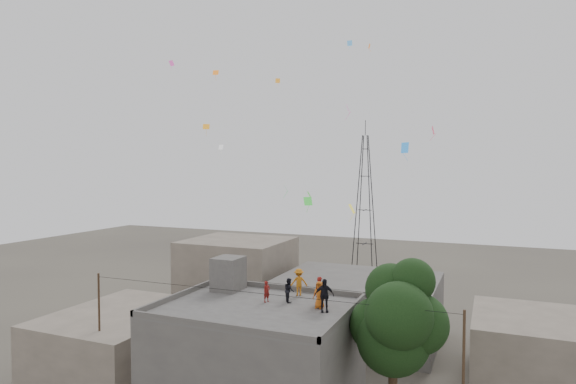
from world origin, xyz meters
name	(u,v)px	position (x,y,z in m)	size (l,w,h in m)	color
main_building	(256,363)	(0.00, 0.00, 3.05)	(10.00, 8.00, 6.10)	#4F4C49
parapet	(256,304)	(0.00, 0.00, 6.25)	(10.00, 8.00, 0.30)	#4F4C49
stair_head_box	(228,273)	(-3.20, 2.60, 7.10)	(1.60, 1.80, 2.00)	#4F4C49
neighbor_west	(122,341)	(-11.00, 2.00, 2.00)	(8.00, 10.00, 4.00)	#695F53
neighbor_north	(359,308)	(2.00, 14.00, 2.50)	(12.00, 9.00, 5.00)	#4F4C49
neighbor_northwest	(238,277)	(-10.00, 16.00, 3.50)	(9.00, 8.00, 7.00)	#695F53
neighbor_east	(533,352)	(14.00, 10.00, 2.20)	(7.00, 8.00, 4.40)	#695F53
tree	(397,320)	(7.37, 0.60, 6.10)	(4.90, 4.60, 9.10)	black
utility_line	(254,358)	(0.50, -1.25, 3.83)	(20.12, 0.62, 7.40)	black
transmission_tower	(365,203)	(-4.00, 40.00, 9.07)	(2.97, 2.97, 20.01)	black
person_red_adult	(320,291)	(3.00, 1.71, 6.86)	(0.56, 0.37, 1.53)	maroon
person_orange_child	(319,295)	(3.20, 1.05, 6.82)	(0.70, 0.46, 1.43)	#CA5D17
person_dark_child	(289,290)	(1.27, 1.53, 6.77)	(0.65, 0.50, 1.33)	black
person_dark_adult	(324,295)	(3.65, 0.52, 6.96)	(1.01, 0.42, 1.72)	black
person_orange_adult	(299,282)	(1.24, 3.05, 6.88)	(1.01, 0.58, 1.57)	#C06C16
person_red_child	(267,292)	(0.12, 1.06, 6.68)	(0.43, 0.28, 1.17)	maroon
kites	(309,129)	(0.82, 5.90, 15.96)	(18.19, 14.70, 12.00)	orange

